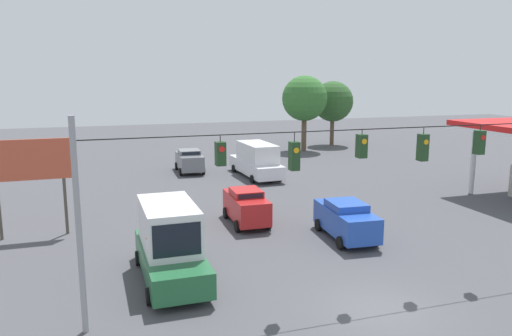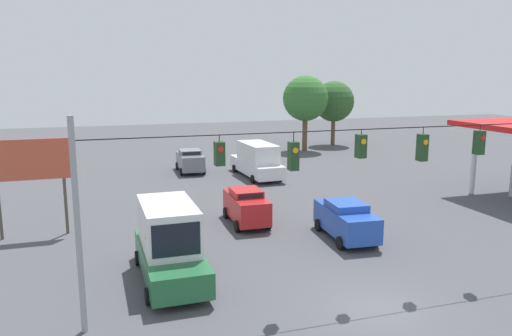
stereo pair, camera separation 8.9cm
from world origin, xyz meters
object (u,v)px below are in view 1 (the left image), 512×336
Objects in this scene: traffic_cone_nearest at (174,269)px; traffic_cone_fifth at (147,216)px; overhead_signal_span at (363,175)px; traffic_cone_second at (168,250)px; work_zone_sign at (163,242)px; tree_horizon_right at (305,99)px; sedan_blue_crossing_near at (346,219)px; sedan_red_withflow_mid at (246,206)px; box_truck_white_oncoming_deep at (256,160)px; tree_horizon_left at (333,102)px; roadside_billboard at (30,166)px; traffic_cone_third at (160,236)px; traffic_cone_fourth at (157,226)px; box_truck_green_parked_shoulder at (170,242)px; sedan_grey_withflow_deep at (189,160)px.

traffic_cone_nearest and traffic_cone_fifth have the same top height.
overhead_signal_span is 27.84× the size of traffic_cone_nearest.
traffic_cone_second is 3.94m from work_zone_sign.
tree_horizon_right is (-18.92, -27.88, 5.31)m from traffic_cone_second.
traffic_cone_second and traffic_cone_fifth have the same top height.
sedan_blue_crossing_near is 9.44m from traffic_cone_nearest.
box_truck_white_oncoming_deep is (-4.62, -12.14, 0.36)m from sedan_red_withflow_mid.
traffic_cone_nearest is (6.59, -3.55, -4.22)m from overhead_signal_span.
traffic_cone_nearest is 41.17m from tree_horizon_left.
sedan_blue_crossing_near is 16.18m from box_truck_white_oncoming_deep.
box_truck_white_oncoming_deep reaches higher than sedan_red_withflow_mid.
overhead_signal_span reaches higher than sedan_blue_crossing_near.
roadside_billboard is at bearing -6.36° from sedan_red_withflow_mid.
overhead_signal_span is at bearing 129.66° from traffic_cone_third.
tree_horizon_right is at bearing -128.39° from traffic_cone_fourth.
box_truck_green_parked_shoulder is at bearing 88.18° from traffic_cone_third.
traffic_cone_fifth is 6.75m from roadside_billboard.
work_zone_sign is 0.38× the size of tree_horizon_left.
traffic_cone_fourth is (4.99, 0.02, -0.67)m from sedan_red_withflow_mid.
traffic_cone_second is (4.98, 4.01, -0.67)m from sedan_red_withflow_mid.
tree_horizon_right reaches higher than traffic_cone_fourth.
overhead_signal_span is at bearing 138.69° from roadside_billboard.
traffic_cone_third is (0.08, -2.13, 0.00)m from traffic_cone_second.
traffic_cone_third is at bearing 55.40° from box_truck_white_oncoming_deep.
tree_horizon_left reaches higher than traffic_cone_fifth.
box_truck_white_oncoming_deep reaches higher than traffic_cone_nearest.
traffic_cone_nearest is 2.26m from traffic_cone_second.
sedan_blue_crossing_near is at bearing 166.78° from traffic_cone_third.
tree_horizon_left is (-23.93, -33.16, 4.75)m from traffic_cone_nearest.
tree_horizon_right is (-18.93, -23.89, 5.31)m from traffic_cone_fourth.
overhead_signal_span is at bearing 69.76° from tree_horizon_right.
tree_horizon_left is at bearing -129.74° from traffic_cone_third.
box_truck_white_oncoming_deep is (-3.09, -21.96, -3.19)m from overhead_signal_span.
overhead_signal_span is 3.96× the size of roadside_billboard.
traffic_cone_third is (-0.01, -4.39, 0.00)m from traffic_cone_nearest.
sedan_grey_withflow_deep is at bearing -37.89° from box_truck_white_oncoming_deep.
traffic_cone_nearest is (9.15, 2.24, -0.64)m from sedan_blue_crossing_near.
box_truck_green_parked_shoulder is at bearing 54.08° from tree_horizon_left.
traffic_cone_fifth is at bearing -87.23° from traffic_cone_third.
traffic_cone_nearest is 0.25× the size of work_zone_sign.
roadside_billboard reaches higher than traffic_cone_fifth.
traffic_cone_nearest is (9.69, 18.41, -1.02)m from box_truck_white_oncoming_deep.
traffic_cone_nearest and traffic_cone_third have the same top height.
traffic_cone_third is at bearing -50.34° from overhead_signal_span.
box_truck_white_oncoming_deep is 10.08× the size of traffic_cone_third.
sedan_blue_crossing_near is 1.66× the size of work_zone_sign.
sedan_grey_withflow_deep is 6.11× the size of traffic_cone_fourth.
traffic_cone_third is 1.00× the size of traffic_cone_fourth.
overhead_signal_span reaches higher than sedan_red_withflow_mid.
tree_horizon_left reaches higher than sedan_red_withflow_mid.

